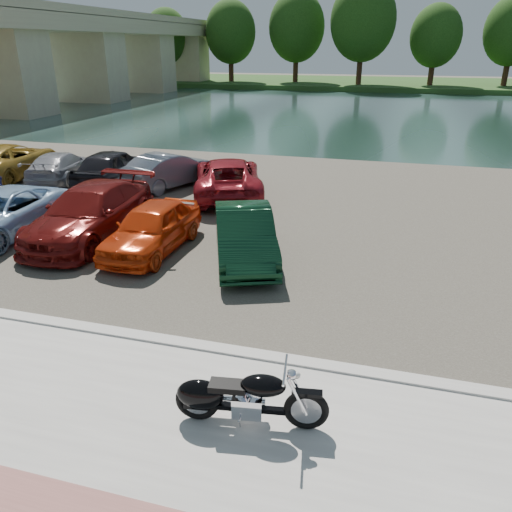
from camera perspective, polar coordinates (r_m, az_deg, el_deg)
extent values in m
plane|color=#595447|center=(8.21, -8.39, -18.63)|extent=(200.00, 200.00, 0.00)
cube|color=#AAA7A0|center=(7.54, -11.69, -23.06)|extent=(60.00, 6.00, 0.10)
cube|color=#AAA7A0|center=(9.63, -3.60, -10.80)|extent=(60.00, 0.30, 0.14)
cube|color=#423E35|center=(17.60, 6.01, 5.00)|extent=(60.00, 18.00, 0.04)
cube|color=#182B27|center=(45.93, 12.64, 15.70)|extent=(120.00, 40.00, 0.00)
cube|color=#254819|center=(77.75, 14.39, 18.56)|extent=(120.00, 24.00, 0.60)
cube|color=tan|center=(54.96, -20.08, 23.61)|extent=(7.00, 56.00, 1.40)
cube|color=tan|center=(55.00, -20.23, 24.64)|extent=(7.00, 56.00, 0.70)
cube|color=tan|center=(47.01, -26.64, 18.53)|extent=(6.00, 4.00, 7.20)
cube|color=tan|center=(56.63, -18.35, 20.09)|extent=(6.00, 4.00, 7.20)
cube|color=tan|center=(67.02, -12.46, 20.95)|extent=(6.00, 4.00, 7.20)
cube|color=tan|center=(77.87, -8.14, 21.45)|extent=(6.00, 4.00, 7.20)
cylinder|color=#3C2216|center=(77.43, -10.00, 20.78)|extent=(0.70, 0.70, 4.50)
ellipsoid|color=#17350E|center=(77.40, -10.19, 23.44)|extent=(6.30, 6.30, 7.56)
cylinder|color=#3C2216|center=(75.40, -2.87, 21.20)|extent=(0.70, 0.70, 4.95)
ellipsoid|color=#17350E|center=(75.38, -2.94, 24.20)|extent=(6.93, 6.93, 8.32)
cylinder|color=#3C2216|center=(74.43, 4.57, 21.31)|extent=(0.70, 0.70, 5.40)
ellipsoid|color=#17350E|center=(74.43, 4.68, 24.63)|extent=(7.56, 7.56, 9.07)
cylinder|color=#3C2216|center=(70.39, 11.79, 21.02)|extent=(0.70, 0.70, 5.85)
ellipsoid|color=#17350E|center=(70.42, 12.13, 24.82)|extent=(8.19, 8.19, 9.83)
cylinder|color=#3C2216|center=(71.65, 19.47, 19.74)|extent=(0.70, 0.70, 4.50)
ellipsoid|color=#17350E|center=(71.61, 19.87, 22.60)|extent=(6.30, 6.30, 7.56)
cylinder|color=#3C2216|center=(73.99, 26.76, 18.92)|extent=(0.70, 0.70, 4.95)
torus|color=black|center=(7.76, 5.76, -17.11)|extent=(0.69, 0.22, 0.68)
torus|color=black|center=(7.93, -6.72, -16.11)|extent=(0.69, 0.22, 0.68)
cylinder|color=#B2B2B7|center=(7.76, 5.76, -17.11)|extent=(0.46, 0.13, 0.46)
cylinder|color=#B2B2B7|center=(7.93, -6.72, -16.11)|extent=(0.46, 0.13, 0.46)
cylinder|color=silver|center=(7.49, 4.72, -15.76)|extent=(0.33, 0.10, 0.63)
cylinder|color=silver|center=(7.64, 4.80, -14.82)|extent=(0.33, 0.10, 0.63)
cylinder|color=silver|center=(7.34, 3.34, -12.83)|extent=(0.15, 0.75, 0.04)
sphere|color=silver|center=(7.38, 4.12, -13.38)|extent=(0.18, 0.18, 0.16)
sphere|color=silver|center=(7.38, 4.68, -13.41)|extent=(0.12, 0.12, 0.11)
cube|color=black|center=(7.56, 5.86, -15.31)|extent=(0.47, 0.20, 0.06)
cube|color=black|center=(7.84, -0.56, -17.03)|extent=(1.20, 0.27, 0.08)
cube|color=silver|center=(7.80, -0.95, -16.61)|extent=(0.49, 0.38, 0.34)
cylinder|color=silver|center=(7.66, -0.19, -15.52)|extent=(0.27, 0.21, 0.27)
cylinder|color=silver|center=(7.69, -1.72, -15.39)|extent=(0.27, 0.21, 0.27)
ellipsoid|color=black|center=(7.55, 0.82, -14.59)|extent=(0.73, 0.46, 0.32)
cube|color=black|center=(7.65, -3.26, -14.61)|extent=(0.59, 0.36, 0.10)
ellipsoid|color=black|center=(7.85, -6.40, -15.47)|extent=(0.77, 0.44, 0.50)
cube|color=black|center=(7.90, -6.74, -15.83)|extent=(0.42, 0.24, 0.30)
cylinder|color=silver|center=(8.04, -2.98, -16.41)|extent=(1.10, 0.25, 0.09)
cylinder|color=silver|center=(7.99, -2.99, -15.97)|extent=(1.10, 0.25, 0.09)
cylinder|color=#B2B2B7|center=(7.82, -1.90, -18.62)|extent=(0.04, 0.14, 0.22)
imported|color=#96BADB|center=(16.97, -27.22, 4.30)|extent=(2.34, 4.88, 1.34)
imported|color=#62100E|center=(15.68, -18.39, 4.69)|extent=(2.27, 5.34, 1.54)
imported|color=red|center=(14.21, -11.82, 3.19)|extent=(1.68, 4.04, 1.37)
imported|color=#0D321C|center=(13.34, -1.33, 2.46)|extent=(2.93, 4.51, 1.40)
imported|color=olive|center=(24.57, -26.48, 9.74)|extent=(3.18, 5.61, 1.48)
imported|color=#94949C|center=(23.06, -21.45, 9.50)|extent=(2.64, 4.52, 1.23)
imported|color=black|center=(21.66, -16.11, 9.76)|extent=(2.03, 4.48, 1.49)
imported|color=slate|center=(20.85, -9.84, 9.67)|extent=(2.89, 4.45, 1.38)
imported|color=maroon|center=(19.22, -3.23, 8.97)|extent=(4.07, 5.79, 1.47)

